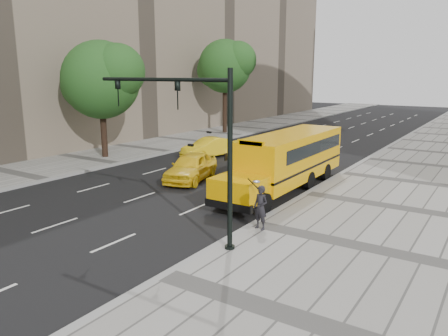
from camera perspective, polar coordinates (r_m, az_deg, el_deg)
The scene contains 12 objects.
ground at distance 25.88m, azimuth -1.62°, elevation -1.62°, with size 140.00×140.00×0.00m, color black.
sidewalk_museum at distance 21.63m, azimuth 25.60°, elevation -5.48°, with size 12.00×140.00×0.15m, color gray.
sidewalk_far at distance 33.26m, azimuth -17.37°, elevation 1.08°, with size 6.00×140.00×0.15m, color gray.
curb_museum at distance 23.07m, azimuth 10.72°, elevation -3.38°, with size 0.30×140.00×0.15m, color gray.
curb_far at distance 31.04m, azimuth -13.84°, elevation 0.51°, with size 0.30×140.00×0.15m, color gray.
tree_b at distance 33.01m, azimuth -15.68°, elevation 11.11°, with size 6.28×5.58×8.54m.
tree_c at distance 45.43m, azimuth 0.21°, elevation 13.21°, with size 6.06×5.38×9.59m.
school_bus at distance 24.08m, azimuth 8.42°, elevation 1.49°, with size 2.96×11.56×3.19m.
taxi_near at distance 25.78m, azimuth -4.33°, elevation 0.16°, with size 1.93×4.81×1.64m, color yellow.
taxi_far at distance 32.96m, azimuth -1.96°, elevation 2.70°, with size 1.55×4.44×1.46m, color yellow.
pedestrian at distance 17.34m, azimuth 4.80°, elevation -5.18°, with size 0.64×0.42×1.76m, color black.
traffic_signal at distance 15.46m, azimuth -3.62°, elevation 4.33°, with size 6.18×0.36×6.40m.
Camera 1 is at (14.39, -20.59, 6.23)m, focal length 35.00 mm.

